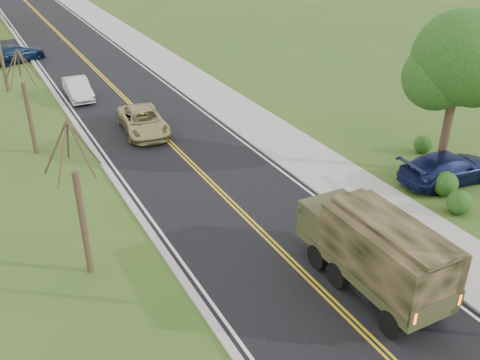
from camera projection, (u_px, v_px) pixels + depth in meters
road at (85, 60)px, 46.47m from camera, size 8.00×120.00×0.01m
curb_right at (131, 53)px, 48.16m from camera, size 0.30×120.00×0.12m
sidewalk_right at (150, 51)px, 48.89m from camera, size 3.20×120.00×0.10m
curb_left at (35, 65)px, 44.73m from camera, size 0.30×120.00×0.10m
leafy_tree at (459, 66)px, 25.03m from camera, size 4.83×4.50×8.10m
bare_tree_a at (81, 211)px, 18.91m from camera, size 1.93×2.26×6.08m
bare_tree_b at (28, 110)px, 28.35m from camera, size 1.83×2.14×5.73m
bare_tree_c at (0, 53)px, 37.59m from camera, size 2.04×2.39×6.42m
military_truck at (376, 248)px, 18.36m from camera, size 2.23×6.26×3.11m
suv_champagne at (143, 121)px, 31.73m from camera, size 2.85×5.33×1.42m
sedan_silver at (78, 89)px, 37.16m from camera, size 1.61×4.29×1.40m
pickup_navy at (449, 168)px, 26.12m from camera, size 5.35×2.55×1.51m
lot_car_navy at (16, 53)px, 45.51m from camera, size 5.36×3.84×1.44m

